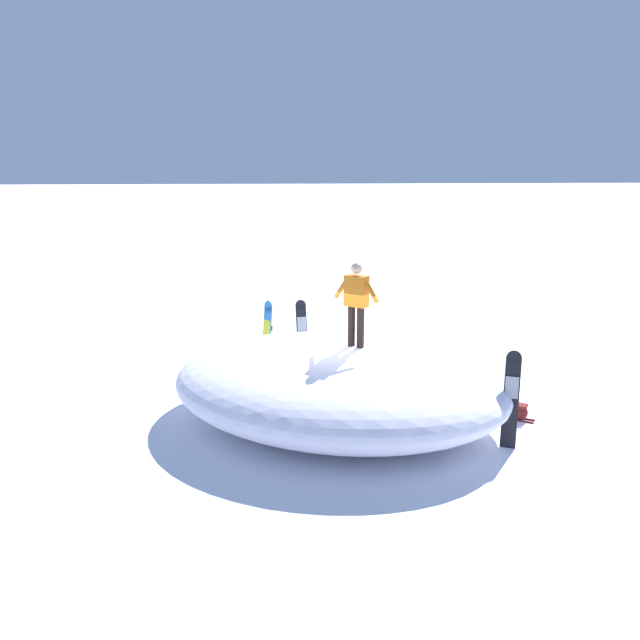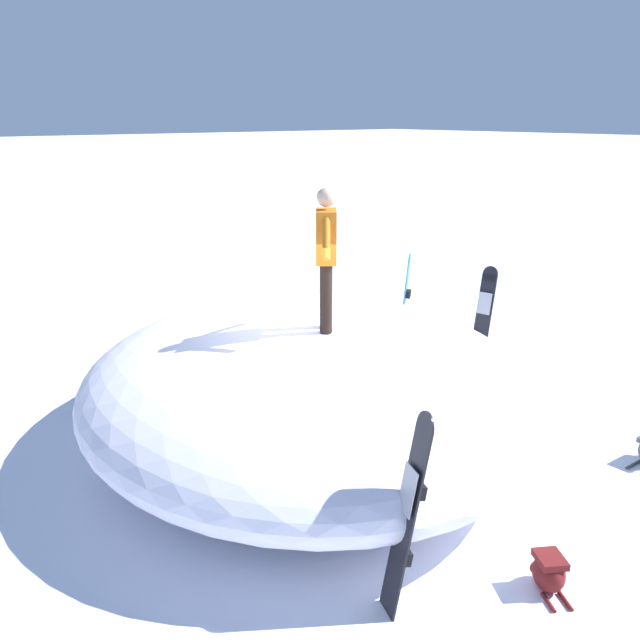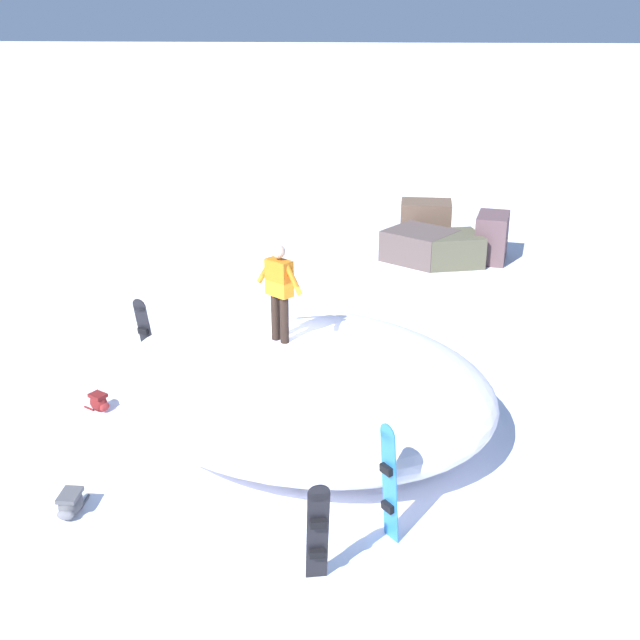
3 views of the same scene
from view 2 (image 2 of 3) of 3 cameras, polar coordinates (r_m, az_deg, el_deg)
The scene contains 7 objects.
ground at distance 8.74m, azimuth 0.27°, elevation -9.83°, with size 240.00×240.00×0.00m, color white.
snow_mound at distance 8.54m, azimuth -0.87°, elevation -5.02°, with size 5.35×6.50×1.49m, color white.
snowboarder_standing at distance 7.83m, azimuth 0.50°, elevation 5.56°, with size 0.81×0.69×1.59m.
snowboard_primary_upright at distance 5.75m, azimuth 7.09°, elevation -14.96°, with size 0.36×0.38×1.70m.
snowboard_secondary_upright at distance 11.57m, azimuth 13.01°, elevation 0.54°, with size 0.32×0.37×1.53m.
snowboard_tertiary_upright at distance 11.39m, azimuth 6.81°, elevation 1.19°, with size 0.29×0.32×1.74m.
backpack_near at distance 6.58m, azimuth 17.82°, elevation -18.63°, with size 0.51×0.43×0.32m.
Camera 2 is at (-6.06, 4.97, 3.85)m, focal length 39.97 mm.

